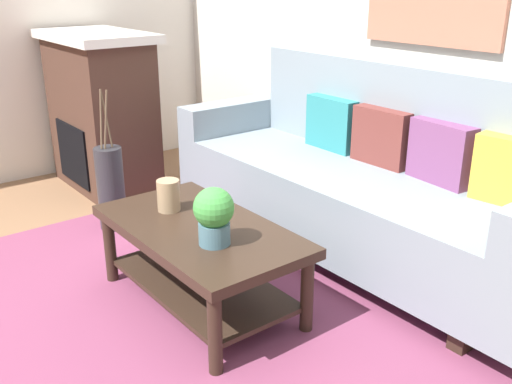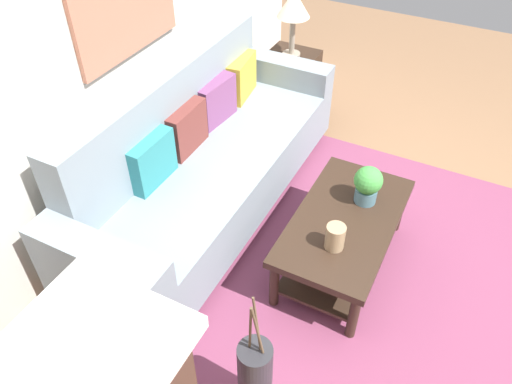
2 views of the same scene
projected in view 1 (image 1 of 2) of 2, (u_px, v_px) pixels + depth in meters
name	position (u px, v px, depth m)	size (l,w,h in m)	color
ground_plane	(95.00, 341.00, 2.61)	(8.87, 8.87, 0.00)	#8C6647
wall_back	(423.00, 10.00, 3.37)	(4.87, 0.10, 2.70)	silver
wall_left	(10.00, 2.00, 4.28)	(0.10, 5.11, 2.70)	silver
area_rug	(190.00, 303.00, 2.89)	(2.75, 2.19, 0.01)	#843D5B
couch	(365.00, 182.00, 3.31)	(2.48, 0.84, 1.08)	gray
throw_pillow_teal	(333.00, 123.00, 3.58)	(0.36, 0.12, 0.32)	teal
throw_pillow_maroon	(382.00, 137.00, 3.29)	(0.36, 0.12, 0.32)	brown
throw_pillow_plum	(442.00, 153.00, 3.00)	(0.36, 0.12, 0.32)	#7A4270
coffee_table	(200.00, 247.00, 2.79)	(1.10, 0.60, 0.43)	#332319
tabletop_vase	(168.00, 195.00, 2.90)	(0.11, 0.11, 0.16)	tan
potted_plant_tabletop	(214.00, 214.00, 2.51)	(0.18, 0.18, 0.26)	slate
fireplace	(102.00, 111.00, 4.32)	(1.02, 0.58, 1.16)	#472D23
floor_vase	(111.00, 189.00, 3.66)	(0.17, 0.17, 0.54)	#2D2D33
floor_vase_branch_a	(106.00, 120.00, 3.49)	(0.01, 0.01, 0.36)	brown
floor_vase_branch_b	(106.00, 118.00, 3.52)	(0.01, 0.01, 0.36)	brown
floor_vase_branch_c	(101.00, 119.00, 3.50)	(0.01, 0.01, 0.36)	brown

